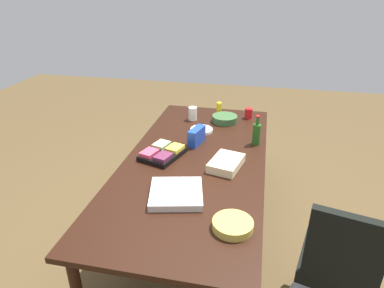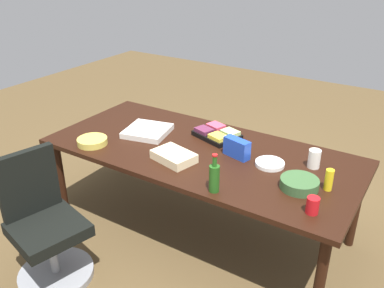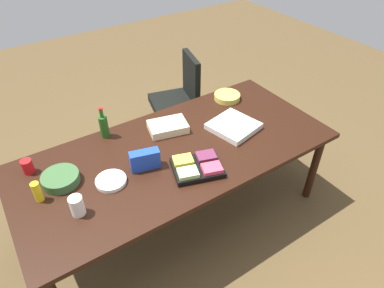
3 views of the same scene
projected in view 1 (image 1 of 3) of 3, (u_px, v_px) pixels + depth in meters
The scene contains 14 objects.
ground_plane at pixel (195, 232), 3.20m from camera, with size 10.00×10.00×0.00m, color brown.
conference_table at pixel (195, 166), 2.88m from camera, with size 2.54×1.16×0.78m.
office_chair at pixel (336, 276), 2.24m from camera, with size 0.59×0.58×0.99m.
salad_bowl at pixel (225, 119), 3.58m from camera, with size 0.26×0.26×0.07m, color #365A31.
chip_bag_blue at pixel (197, 136), 3.09m from camera, with size 0.22×0.08×0.15m, color #1D43B9.
mustard_bottle at pixel (219, 109), 3.73m from camera, with size 0.06×0.06×0.15m, color yellow.
paper_plate_stack at pixel (201, 130), 3.37m from camera, with size 0.22×0.22×0.03m, color white.
wine_bottle at pixel (256, 133), 3.07m from camera, with size 0.08×0.08×0.28m.
pizza_box at pixel (176, 193), 2.35m from camera, with size 0.36×0.36×0.05m, color silver.
mayo_jar at pixel (193, 114), 3.62m from camera, with size 0.09×0.09×0.14m, color white.
red_solo_cup at pixel (249, 113), 3.67m from camera, with size 0.08×0.08×0.11m, color red.
fruit_platter at pixel (162, 153), 2.89m from camera, with size 0.43×0.38×0.07m.
sheet_cake at pixel (226, 163), 2.72m from camera, with size 0.32×0.22×0.07m, color beige.
chip_bowl at pixel (233, 225), 2.05m from camera, with size 0.25×0.25×0.05m, color gold.
Camera 1 is at (2.46, 0.49, 2.15)m, focal length 31.77 mm.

